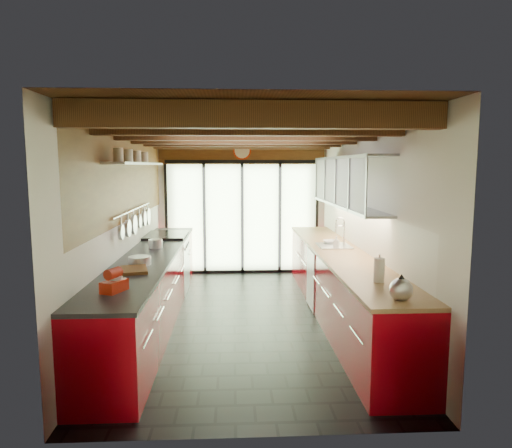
{
  "coord_description": "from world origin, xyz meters",
  "views": [
    {
      "loc": [
        -0.17,
        -6.01,
        2.07
      ],
      "look_at": [
        0.15,
        0.4,
        1.25
      ],
      "focal_mm": 32.0,
      "sensor_mm": 36.0,
      "label": 1
    }
  ],
  "objects_px": {
    "kettle": "(401,288)",
    "paper_towel": "(379,270)",
    "stand_mixer": "(114,282)",
    "soap_bottle": "(336,242)",
    "bowl": "(331,242)"
  },
  "relations": [
    {
      "from": "stand_mixer",
      "to": "paper_towel",
      "type": "xyz_separation_m",
      "value": [
        2.54,
        0.21,
        0.03
      ]
    },
    {
      "from": "stand_mixer",
      "to": "bowl",
      "type": "height_order",
      "value": "stand_mixer"
    },
    {
      "from": "stand_mixer",
      "to": "soap_bottle",
      "type": "bearing_deg",
      "value": 39.52
    },
    {
      "from": "stand_mixer",
      "to": "paper_towel",
      "type": "bearing_deg",
      "value": 4.62
    },
    {
      "from": "paper_towel",
      "to": "bowl",
      "type": "distance_m",
      "value": 2.24
    },
    {
      "from": "bowl",
      "to": "paper_towel",
      "type": "bearing_deg",
      "value": -90.0
    },
    {
      "from": "soap_bottle",
      "to": "kettle",
      "type": "bearing_deg",
      "value": -90.0
    },
    {
      "from": "stand_mixer",
      "to": "soap_bottle",
      "type": "xyz_separation_m",
      "value": [
        2.54,
        2.1,
        -0.0
      ]
    },
    {
      "from": "stand_mixer",
      "to": "bowl",
      "type": "relative_size",
      "value": 1.25
    },
    {
      "from": "paper_towel",
      "to": "stand_mixer",
      "type": "bearing_deg",
      "value": -175.38
    },
    {
      "from": "kettle",
      "to": "stand_mixer",
      "type": "bearing_deg",
      "value": 171.29
    },
    {
      "from": "paper_towel",
      "to": "soap_bottle",
      "type": "distance_m",
      "value": 1.89
    },
    {
      "from": "stand_mixer",
      "to": "soap_bottle",
      "type": "distance_m",
      "value": 3.29
    },
    {
      "from": "kettle",
      "to": "paper_towel",
      "type": "distance_m",
      "value": 0.59
    },
    {
      "from": "soap_bottle",
      "to": "bowl",
      "type": "relative_size",
      "value": 0.75
    }
  ]
}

